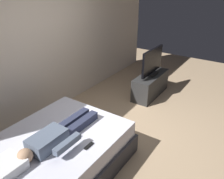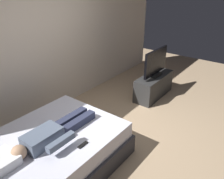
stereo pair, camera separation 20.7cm
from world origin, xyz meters
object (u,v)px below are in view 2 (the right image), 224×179
object	(u,v)px
remote	(83,145)
tv_stand	(154,86)
person	(52,134)
bed	(49,154)
tv	(156,63)

from	to	relation	value
remote	tv_stand	size ratio (longest dim) A/B	0.14
person	tv_stand	xyz separation A→B (m)	(2.81, -0.01, -0.37)
tv_stand	remote	bearing A→B (deg)	-171.57
bed	person	world-z (taller)	person
tv_stand	tv	size ratio (longest dim) A/B	1.25
person	tv_stand	distance (m)	2.83
remote	tv	distance (m)	2.69
bed	tv_stand	world-z (taller)	bed
person	tv	xyz separation A→B (m)	(2.81, -0.01, 0.16)
tv	remote	bearing A→B (deg)	-171.57
bed	remote	size ratio (longest dim) A/B	13.52
person	bed	bearing A→B (deg)	109.61
bed	person	size ratio (longest dim) A/B	1.61
remote	tv_stand	distance (m)	2.70
remote	tv	size ratio (longest dim) A/B	0.17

